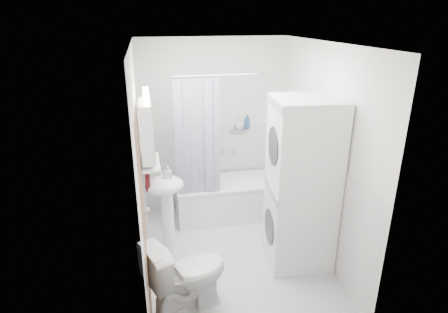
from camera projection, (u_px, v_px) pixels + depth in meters
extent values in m
plane|color=silver|center=(234.00, 254.00, 4.44)|extent=(2.60, 2.60, 0.00)
plane|color=white|center=(213.00, 127.00, 5.20)|extent=(2.00, 0.00, 2.00)
plane|color=white|center=(275.00, 220.00, 2.82)|extent=(2.00, 0.00, 2.00)
plane|color=white|center=(140.00, 167.00, 3.82)|extent=(0.00, 2.60, 2.60)
plane|color=white|center=(322.00, 153.00, 4.21)|extent=(0.00, 2.60, 2.60)
plane|color=white|center=(237.00, 43.00, 3.59)|extent=(2.60, 2.60, 0.00)
plane|color=white|center=(214.00, 167.00, 5.40)|extent=(1.98, 0.00, 1.98)
plane|color=white|center=(146.00, 218.00, 4.04)|extent=(0.00, 2.58, 2.58)
plane|color=white|center=(316.00, 201.00, 4.42)|extent=(0.00, 2.58, 2.58)
plane|color=brown|center=(145.00, 228.00, 3.09)|extent=(0.00, 2.00, 2.00)
cylinder|color=silver|center=(148.00, 209.00, 3.40)|extent=(0.04, 0.04, 0.04)
cube|color=white|center=(225.00, 200.00, 5.21)|extent=(1.33, 0.62, 0.49)
cube|color=white|center=(225.00, 183.00, 5.12)|extent=(1.35, 0.64, 0.03)
cube|color=silver|center=(225.00, 190.00, 5.16)|extent=(1.15, 0.44, 0.20)
cylinder|color=silver|center=(234.00, 151.00, 5.34)|extent=(0.04, 0.12, 0.04)
cylinder|color=silver|center=(230.00, 75.00, 4.35)|extent=(1.53, 0.02, 0.02)
cube|color=#17164D|center=(179.00, 140.00, 4.50)|extent=(0.10, 0.02, 1.45)
cube|color=#17164D|center=(187.00, 139.00, 4.51)|extent=(0.10, 0.02, 1.45)
cube|color=#17164D|center=(194.00, 139.00, 4.53)|extent=(0.10, 0.02, 1.45)
cube|color=#17164D|center=(202.00, 138.00, 4.55)|extent=(0.10, 0.02, 1.45)
cube|color=#17164D|center=(209.00, 138.00, 4.57)|extent=(0.10, 0.02, 1.45)
cube|color=#17164D|center=(216.00, 137.00, 4.58)|extent=(0.10, 0.02, 1.45)
ellipsoid|color=white|center=(164.00, 185.00, 4.23)|extent=(0.44, 0.37, 0.20)
cylinder|color=white|center=(168.00, 221.00, 4.40)|extent=(0.14, 0.14, 0.75)
cylinder|color=silver|center=(161.00, 171.00, 4.31)|extent=(0.03, 0.03, 0.14)
cylinder|color=silver|center=(161.00, 167.00, 4.26)|extent=(0.02, 0.10, 0.02)
cube|color=white|center=(146.00, 131.00, 3.81)|extent=(0.12, 0.50, 0.60)
cube|color=white|center=(153.00, 130.00, 3.82)|extent=(0.01, 0.47, 0.57)
cube|color=#FFEABF|center=(146.00, 94.00, 3.68)|extent=(0.06, 0.45, 0.06)
cube|color=silver|center=(151.00, 162.00, 3.93)|extent=(0.18, 0.54, 0.02)
cube|color=silver|center=(238.00, 130.00, 5.23)|extent=(0.22, 0.06, 0.02)
cube|color=#561913|center=(145.00, 148.00, 4.13)|extent=(0.05, 0.38, 0.89)
cube|color=#561913|center=(145.00, 111.00, 3.98)|extent=(0.03, 0.33, 0.08)
cylinder|color=silver|center=(141.00, 108.00, 3.96)|extent=(0.02, 0.04, 0.02)
cube|color=white|center=(298.00, 223.00, 4.19)|extent=(0.73, 0.73, 0.94)
cylinder|color=#2D2D33|center=(269.00, 227.00, 4.13)|extent=(0.06, 0.40, 0.40)
cube|color=gray|center=(271.00, 192.00, 3.98)|extent=(0.07, 0.60, 0.08)
cube|color=white|center=(305.00, 143.00, 3.86)|extent=(0.73, 0.73, 0.94)
cylinder|color=#2D2D33|center=(273.00, 146.00, 3.80)|extent=(0.06, 0.40, 0.40)
cube|color=gray|center=(276.00, 105.00, 3.65)|extent=(0.07, 0.60, 0.08)
imported|color=white|center=(187.00, 275.00, 3.48)|extent=(0.89, 0.70, 0.77)
imported|color=gray|center=(168.00, 177.00, 4.19)|extent=(0.08, 0.17, 0.08)
imported|color=gray|center=(151.00, 163.00, 3.78)|extent=(0.07, 0.18, 0.07)
imported|color=gray|center=(150.00, 153.00, 4.02)|extent=(0.10, 0.09, 0.10)
imported|color=gray|center=(239.00, 124.00, 5.21)|extent=(0.13, 0.17, 0.13)
imported|color=#215187|center=(247.00, 126.00, 5.24)|extent=(0.08, 0.21, 0.08)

